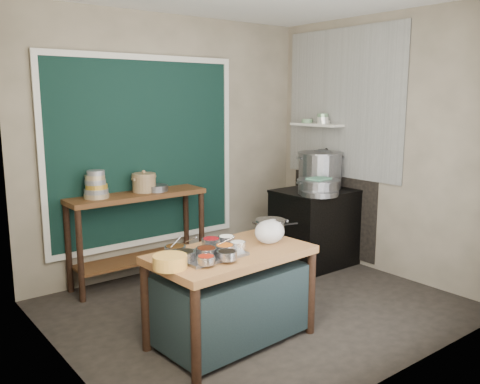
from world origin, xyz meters
TOP-DOWN VIEW (x-y plane):
  - floor at (0.00, 0.00)m, footprint 3.50×3.00m
  - back_wall at (0.00, 1.51)m, footprint 3.50×0.02m
  - left_wall at (-1.76, 0.00)m, footprint 0.02×3.00m
  - right_wall at (1.76, 0.00)m, footprint 0.02×3.00m
  - curtain_panel at (-0.35, 1.47)m, footprint 2.10×0.02m
  - curtain_frame at (-0.35, 1.46)m, footprint 2.22×0.03m
  - tile_panel at (1.74, 0.55)m, footprint 0.02×1.70m
  - soot_patch at (1.74, 0.65)m, footprint 0.01×1.30m
  - wall_shelf at (1.63, 0.85)m, footprint 0.22×0.70m
  - prep_table at (-0.59, -0.39)m, footprint 1.29×0.80m
  - back_counter at (-0.55, 1.28)m, footprint 1.45×0.40m
  - stove_block at (1.35, 0.55)m, footprint 0.90×0.68m
  - stove_top at (1.35, 0.55)m, footprint 0.92×0.69m
  - condiment_tray at (-0.81, -0.40)m, footprint 0.52×0.39m
  - condiment_bowls at (-0.82, -0.41)m, footprint 0.65×0.49m
  - yellow_basin at (-1.17, -0.45)m, footprint 0.31×0.31m
  - saucepan at (-0.06, -0.25)m, footprint 0.32×0.32m
  - plastic_bag_a at (-0.22, -0.41)m, footprint 0.31×0.28m
  - plastic_bag_b at (-0.05, -0.26)m, footprint 0.24×0.23m
  - bowl_stack at (-0.97, 1.30)m, footprint 0.24×0.24m
  - utensil_cup at (-0.94, 1.27)m, footprint 0.18×0.18m
  - ceramic_crock at (-0.45, 1.31)m, footprint 0.32×0.32m
  - wide_bowl at (-0.33, 1.28)m, footprint 0.32×0.32m
  - stock_pot at (1.46, 0.62)m, footprint 0.71×0.71m
  - pot_lid at (1.54, 0.62)m, footprint 0.24×0.48m
  - steamer at (1.19, 0.38)m, footprint 0.61×0.61m
  - green_cloth at (1.19, 0.38)m, footprint 0.25×0.20m
  - shallow_pan at (1.12, 0.30)m, footprint 0.49×0.49m
  - shelf_bowl_stack at (1.63, 0.75)m, footprint 0.15×0.15m
  - shelf_bowl_green at (1.63, 1.01)m, footprint 0.17×0.17m

SIDE VIEW (x-z plane):
  - floor at x=0.00m, z-range -0.02..0.00m
  - prep_table at x=-0.59m, z-range 0.00..0.75m
  - stove_block at x=1.35m, z-range 0.00..0.85m
  - back_counter at x=-0.55m, z-range 0.00..0.95m
  - soot_patch at x=1.74m, z-range 0.05..1.35m
  - condiment_tray at x=-0.81m, z-range 0.75..0.77m
  - yellow_basin at x=-1.17m, z-range 0.75..0.84m
  - condiment_bowls at x=-0.82m, z-range 0.77..0.84m
  - saucepan at x=-0.06m, z-range 0.75..0.89m
  - plastic_bag_b at x=-0.05m, z-range 0.75..0.90m
  - plastic_bag_a at x=-0.22m, z-range 0.75..0.94m
  - stove_top at x=1.35m, z-range 0.85..0.88m
  - shallow_pan at x=1.12m, z-range 0.88..0.93m
  - steamer at x=1.19m, z-range 0.88..1.04m
  - wide_bowl at x=-0.33m, z-range 0.95..1.01m
  - utensil_cup at x=-0.94m, z-range 0.95..1.03m
  - ceramic_crock at x=-0.45m, z-range 0.95..1.13m
  - green_cloth at x=1.19m, z-range 1.04..1.06m
  - bowl_stack at x=-0.97m, z-range 0.93..1.21m
  - stock_pot at x=1.46m, z-range 0.88..1.30m
  - pot_lid at x=1.54m, z-range 0.88..1.34m
  - curtain_panel at x=-0.35m, z-range 0.40..2.30m
  - curtain_frame at x=-0.35m, z-range 0.34..2.36m
  - back_wall at x=0.00m, z-range 0.00..2.80m
  - left_wall at x=-1.76m, z-range 0.00..2.80m
  - right_wall at x=1.76m, z-range 0.00..2.80m
  - wall_shelf at x=1.63m, z-range 1.59..1.61m
  - shelf_bowl_green at x=1.63m, z-range 1.61..1.66m
  - shelf_bowl_stack at x=1.63m, z-range 1.61..1.73m
  - tile_panel at x=1.74m, z-range 1.00..2.70m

